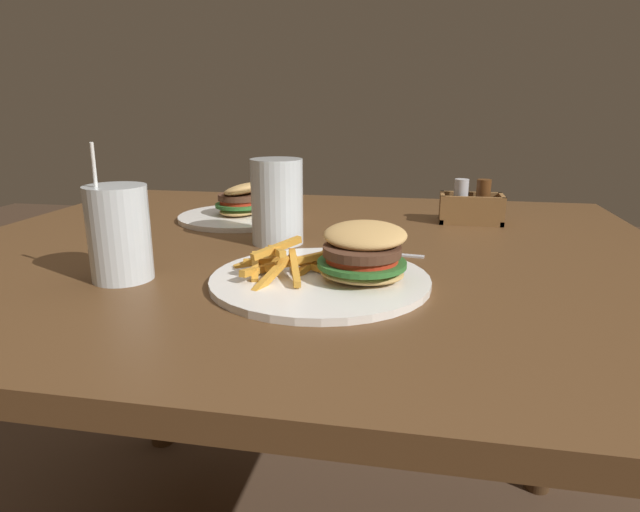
{
  "coord_description": "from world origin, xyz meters",
  "views": [
    {
      "loc": [
        0.2,
        -0.87,
        1.01
      ],
      "look_at": [
        0.07,
        -0.19,
        0.81
      ],
      "focal_mm": 30.0,
      "sensor_mm": 36.0,
      "label": 1
    }
  ],
  "objects_px": {
    "meal_plate_near": "(336,268)",
    "meal_plate_far": "(240,209)",
    "juice_glass": "(120,237)",
    "beer_glass": "(277,204)",
    "condiment_caddy": "(471,208)",
    "spoon": "(347,248)"
  },
  "relations": [
    {
      "from": "meal_plate_near",
      "to": "condiment_caddy",
      "type": "height_order",
      "value": "condiment_caddy"
    },
    {
      "from": "juice_glass",
      "to": "condiment_caddy",
      "type": "bearing_deg",
      "value": 43.09
    },
    {
      "from": "beer_glass",
      "to": "spoon",
      "type": "distance_m",
      "value": 0.15
    },
    {
      "from": "spoon",
      "to": "condiment_caddy",
      "type": "distance_m",
      "value": 0.35
    },
    {
      "from": "condiment_caddy",
      "to": "spoon",
      "type": "bearing_deg",
      "value": -128.83
    },
    {
      "from": "spoon",
      "to": "meal_plate_far",
      "type": "height_order",
      "value": "meal_plate_far"
    },
    {
      "from": "beer_glass",
      "to": "spoon",
      "type": "height_order",
      "value": "beer_glass"
    },
    {
      "from": "juice_glass",
      "to": "meal_plate_far",
      "type": "bearing_deg",
      "value": 85.86
    },
    {
      "from": "condiment_caddy",
      "to": "meal_plate_far",
      "type": "bearing_deg",
      "value": -172.9
    },
    {
      "from": "juice_glass",
      "to": "beer_glass",
      "type": "bearing_deg",
      "value": 55.89
    },
    {
      "from": "meal_plate_near",
      "to": "spoon",
      "type": "xyz_separation_m",
      "value": [
        -0.01,
        0.17,
        -0.02
      ]
    },
    {
      "from": "condiment_caddy",
      "to": "juice_glass",
      "type": "bearing_deg",
      "value": -136.91
    },
    {
      "from": "juice_glass",
      "to": "condiment_caddy",
      "type": "relative_size",
      "value": 1.5
    },
    {
      "from": "beer_glass",
      "to": "condiment_caddy",
      "type": "xyz_separation_m",
      "value": [
        0.34,
        0.24,
        -0.04
      ]
    },
    {
      "from": "meal_plate_near",
      "to": "beer_glass",
      "type": "bearing_deg",
      "value": 124.03
    },
    {
      "from": "meal_plate_far",
      "to": "beer_glass",
      "type": "bearing_deg",
      "value": -53.97
    },
    {
      "from": "juice_glass",
      "to": "condiment_caddy",
      "type": "xyz_separation_m",
      "value": [
        0.5,
        0.47,
        -0.03
      ]
    },
    {
      "from": "meal_plate_near",
      "to": "meal_plate_far",
      "type": "bearing_deg",
      "value": 124.98
    },
    {
      "from": "spoon",
      "to": "condiment_caddy",
      "type": "xyz_separation_m",
      "value": [
        0.22,
        0.27,
        0.02
      ]
    },
    {
      "from": "beer_glass",
      "to": "juice_glass",
      "type": "height_order",
      "value": "juice_glass"
    },
    {
      "from": "meal_plate_near",
      "to": "meal_plate_far",
      "type": "height_order",
      "value": "meal_plate_near"
    },
    {
      "from": "spoon",
      "to": "condiment_caddy",
      "type": "bearing_deg",
      "value": -121.66
    }
  ]
}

